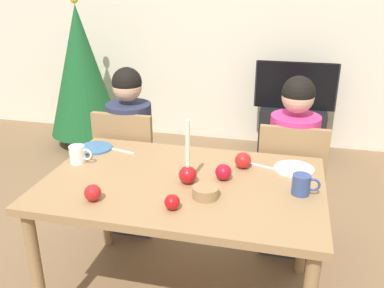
{
  "coord_description": "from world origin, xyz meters",
  "views": [
    {
      "loc": [
        0.49,
        -1.83,
        1.71
      ],
      "look_at": [
        0.0,
        0.2,
        0.87
      ],
      "focal_mm": 39.13,
      "sensor_mm": 36.0,
      "label": 1
    }
  ],
  "objects": [
    {
      "name": "bowl_walnuts",
      "position": [
        0.15,
        -0.14,
        0.78
      ],
      "size": [
        0.12,
        0.12,
        0.05
      ],
      "primitive_type": "cylinder",
      "color": "#99754C",
      "rests_on": "dining_table"
    },
    {
      "name": "tv",
      "position": [
        0.54,
        2.3,
        0.71
      ],
      "size": [
        0.79,
        0.05,
        0.46
      ],
      "color": "black",
      "rests_on": "tv_stand"
    },
    {
      "name": "apple_near_candle",
      "position": [
        0.2,
        0.06,
        0.79
      ],
      "size": [
        0.08,
        0.08,
        0.08
      ],
      "primitive_type": "sphere",
      "color": "#B31122",
      "rests_on": "dining_table"
    },
    {
      "name": "back_wall",
      "position": [
        0.0,
        2.6,
        1.3
      ],
      "size": [
        6.4,
        0.1,
        2.6
      ],
      "primitive_type": "cube",
      "color": "beige",
      "rests_on": "ground"
    },
    {
      "name": "christmas_tree",
      "position": [
        -1.61,
        2.05,
        0.8
      ],
      "size": [
        0.73,
        0.73,
        1.54
      ],
      "color": "brown",
      "rests_on": "ground"
    },
    {
      "name": "fork_left",
      "position": [
        -0.45,
        0.28,
        0.75
      ],
      "size": [
        0.18,
        0.06,
        0.01
      ],
      "primitive_type": "cube",
      "rotation": [
        0.0,
        0.0,
        -0.24
      ],
      "color": "silver",
      "rests_on": "dining_table"
    },
    {
      "name": "plate_right",
      "position": [
        0.54,
        0.26,
        0.76
      ],
      "size": [
        0.21,
        0.21,
        0.01
      ],
      "primitive_type": "cylinder",
      "color": "white",
      "rests_on": "dining_table"
    },
    {
      "name": "chair_left",
      "position": [
        -0.54,
        0.61,
        0.51
      ],
      "size": [
        0.4,
        0.4,
        0.9
      ],
      "color": "#99754C",
      "rests_on": "ground"
    },
    {
      "name": "apple_by_left_plate",
      "position": [
        0.28,
        0.22,
        0.79
      ],
      "size": [
        0.09,
        0.09,
        0.09
      ],
      "primitive_type": "sphere",
      "color": "red",
      "rests_on": "dining_table"
    },
    {
      "name": "chair_right",
      "position": [
        0.54,
        0.61,
        0.51
      ],
      "size": [
        0.4,
        0.4,
        0.9
      ],
      "color": "#99754C",
      "rests_on": "ground"
    },
    {
      "name": "dining_table",
      "position": [
        0.0,
        0.0,
        0.67
      ],
      "size": [
        1.4,
        0.9,
        0.75
      ],
      "color": "#99754C",
      "rests_on": "ground"
    },
    {
      "name": "mug_right",
      "position": [
        0.58,
        -0.01,
        0.8
      ],
      "size": [
        0.13,
        0.09,
        0.1
      ],
      "color": "#33477F",
      "rests_on": "dining_table"
    },
    {
      "name": "tv_stand",
      "position": [
        0.54,
        2.3,
        0.24
      ],
      "size": [
        0.64,
        0.4,
        0.48
      ],
      "primitive_type": "cube",
      "color": "black",
      "rests_on": "ground"
    },
    {
      "name": "plate_left",
      "position": [
        -0.61,
        0.28,
        0.76
      ],
      "size": [
        0.2,
        0.2,
        0.01
      ],
      "primitive_type": "cylinder",
      "color": "teal",
      "rests_on": "dining_table"
    },
    {
      "name": "fork_right",
      "position": [
        0.38,
        0.26,
        0.75
      ],
      "size": [
        0.18,
        0.07,
        0.01
      ],
      "primitive_type": "cube",
      "rotation": [
        0.0,
        0.0,
        -0.29
      ],
      "color": "silver",
      "rests_on": "dining_table"
    },
    {
      "name": "apple_by_right_mug",
      "position": [
        -0.35,
        -0.29,
        0.79
      ],
      "size": [
        0.08,
        0.08,
        0.08
      ],
      "primitive_type": "sphere",
      "color": "#B41B1E",
      "rests_on": "dining_table"
    },
    {
      "name": "person_left_child",
      "position": [
        -0.54,
        0.64,
        0.57
      ],
      "size": [
        0.3,
        0.3,
        1.17
      ],
      "color": "#33384C",
      "rests_on": "ground"
    },
    {
      "name": "candle_centerpiece",
      "position": [
        0.03,
        -0.02,
        0.82
      ],
      "size": [
        0.09,
        0.09,
        0.33
      ],
      "color": "red",
      "rests_on": "dining_table"
    },
    {
      "name": "person_right_child",
      "position": [
        0.54,
        0.64,
        0.57
      ],
      "size": [
        0.3,
        0.3,
        1.17
      ],
      "color": "#33384C",
      "rests_on": "ground"
    },
    {
      "name": "mug_left",
      "position": [
        -0.61,
        0.07,
        0.8
      ],
      "size": [
        0.13,
        0.09,
        0.1
      ],
      "color": "white",
      "rests_on": "dining_table"
    },
    {
      "name": "apple_far_edge",
      "position": [
        0.03,
        -0.28,
        0.79
      ],
      "size": [
        0.07,
        0.07,
        0.07
      ],
      "primitive_type": "sphere",
      "color": "red",
      "rests_on": "dining_table"
    }
  ]
}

